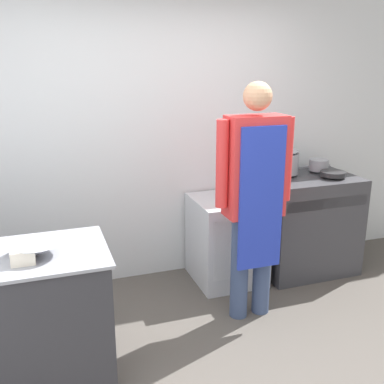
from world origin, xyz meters
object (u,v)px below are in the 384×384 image
fridge_unit (227,240)px  person_cook (254,190)px  mixing_bowl (36,249)px  stock_pot (284,161)px  stove (305,223)px  sauce_pot (319,165)px  saute_pan (333,174)px  plastic_tub (23,255)px

fridge_unit → person_cook: (-0.07, -0.63, 0.66)m
mixing_bowl → stock_pot: 2.46m
stove → sauce_pot: bearing=32.7°
stove → saute_pan: 0.55m
person_cook → sauce_pot: size_ratio=9.91×
sauce_pot → mixing_bowl: bearing=-158.8°
fridge_unit → mixing_bowl: size_ratio=2.51×
fridge_unit → sauce_pot: 1.16m
person_cook → saute_pan: 1.15m
mixing_bowl → plastic_tub: mixing_bowl is taller
stove → saute_pan: bearing=-32.2°
fridge_unit → plastic_tub: bearing=-149.3°
mixing_bowl → saute_pan: saute_pan is taller
stock_pot → saute_pan: size_ratio=1.12×
stove → saute_pan: size_ratio=4.08×
plastic_tub → mixing_bowl: bearing=43.1°
plastic_tub → sauce_pot: size_ratio=0.71×
plastic_tub → saute_pan: (2.69, 0.86, 0.06)m
fridge_unit → sauce_pot: sauce_pot is taller
fridge_unit → plastic_tub: plastic_tub is taller
stock_pot → mixing_bowl: bearing=-155.5°
fridge_unit → stock_pot: (0.60, 0.07, 0.68)m
stove → mixing_bowl: mixing_bowl is taller
fridge_unit → person_cook: person_cook is taller
plastic_tub → sauce_pot: 2.90m
person_cook → mixing_bowl: size_ratio=5.89×
saute_pan → sauce_pot: (0.00, 0.23, 0.03)m
sauce_pot → stock_pot: bearing=180.0°
stove → person_cook: (-0.87, -0.59, 0.58)m
mixing_bowl → stock_pot: (2.24, 1.02, 0.16)m
stove → person_cook: person_cook is taller
stock_pot → stove: bearing=-29.7°
mixing_bowl → plastic_tub: 0.10m
person_cook → stock_pot: person_cook is taller
stock_pot → person_cook: bearing=-133.5°
mixing_bowl → plastic_tub: size_ratio=2.38×
stove → sauce_pot: size_ratio=5.15×
stove → sauce_pot: sauce_pot is taller
plastic_tub → person_cook: bearing=13.1°
fridge_unit → mixing_bowl: mixing_bowl is taller
saute_pan → stock_pot: bearing=149.1°
fridge_unit → mixing_bowl: 1.96m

